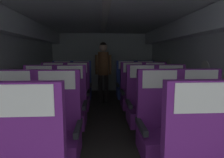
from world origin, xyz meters
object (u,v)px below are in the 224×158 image
object	(u,v)px
flight_attendant	(103,66)
seat_b_left_aisle	(57,133)
seat_d_left_window	(53,96)
seat_c_right_aisle	(172,107)
seat_e_right_aisle	(145,87)
seat_d_right_aisle	(156,94)
seat_b_right_aisle	(202,128)
seat_c_right_window	(143,107)
seat_e_left_window	(62,88)
seat_e_left_aisle	(81,88)
seat_b_left_window	(11,133)
seat_b_right_window	(161,130)
seat_d_left_aisle	(77,95)
seat_d_right_window	(133,95)
seat_c_left_aisle	(70,109)
seat_c_left_window	(39,109)
seat_e_right_window	(126,87)

from	to	relation	value
flight_attendant	seat_b_left_aisle	bearing A→B (deg)	-119.98
seat_d_left_window	flight_attendant	world-z (taller)	flight_attendant
seat_c_right_aisle	seat_e_right_aisle	world-z (taller)	same
seat_c_right_aisle	seat_d_right_aisle	distance (m)	0.89
seat_b_right_aisle	seat_c_right_window	bearing A→B (deg)	118.68
seat_e_left_window	seat_e_right_aisle	size ratio (longest dim) A/B	1.00
seat_c_right_aisle	seat_c_right_window	bearing A→B (deg)	178.55
seat_c_right_window	seat_e_left_aisle	world-z (taller)	same
seat_b_left_window	seat_b_right_window	size ratio (longest dim) A/B	1.00
seat_d_left_aisle	seat_e_left_window	distance (m)	1.01
seat_b_right_window	seat_d_right_window	distance (m)	1.78
seat_b_left_window	seat_c_right_window	size ratio (longest dim) A/B	1.00
seat_c_right_window	flight_attendant	world-z (taller)	flight_attendant
seat_d_right_aisle	seat_e_left_window	xyz separation A→B (m)	(-2.09, 0.89, 0.00)
flight_attendant	seat_b_right_aisle	bearing A→B (deg)	-89.57
seat_d_right_window	seat_e_left_window	distance (m)	1.85
seat_c_right_aisle	seat_d_left_window	size ratio (longest dim) A/B	1.00
seat_d_left_window	seat_b_left_window	bearing A→B (deg)	-90.10
seat_e_right_aisle	seat_e_left_window	bearing A→B (deg)	179.48
seat_c_right_aisle	seat_d_right_window	bearing A→B (deg)	117.49
seat_d_left_aisle	seat_c_left_aisle	bearing A→B (deg)	-89.91
seat_c_left_window	seat_c_right_window	world-z (taller)	same
seat_c_left_aisle	seat_d_left_aisle	world-z (taller)	same
seat_d_right_window	flight_attendant	world-z (taller)	flight_attendant
seat_c_right_window	seat_d_left_aisle	distance (m)	1.44
seat_b_left_window	seat_c_left_window	world-z (taller)	same
seat_d_right_window	seat_b_left_aisle	bearing A→B (deg)	-122.32
seat_b_right_window	seat_c_right_window	world-z (taller)	same
seat_d_left_aisle	seat_c_right_aisle	bearing A→B (deg)	-29.02
seat_c_right_aisle	seat_c_right_window	xyz separation A→B (m)	(-0.47, 0.01, 0.00)
seat_e_right_aisle	seat_e_right_window	xyz separation A→B (m)	(-0.49, 0.01, 0.00)
seat_c_left_aisle	seat_b_right_window	bearing A→B (deg)	-37.74
seat_c_right_aisle	seat_e_right_window	xyz separation A→B (m)	(-0.48, 1.76, 0.00)
seat_b_right_aisle	seat_c_left_window	xyz separation A→B (m)	(-2.09, 0.88, 0.00)
seat_b_left_window	seat_e_left_window	world-z (taller)	same
seat_b_right_window	flight_attendant	size ratio (longest dim) A/B	0.71
seat_b_left_aisle	seat_b_right_window	xyz separation A→B (m)	(1.13, 0.01, 0.00)
seat_b_right_aisle	seat_d_right_aisle	size ratio (longest dim) A/B	1.00
seat_b_left_window	seat_b_right_aisle	xyz separation A→B (m)	(2.10, -0.00, 0.00)
seat_d_left_aisle	seat_e_left_aisle	world-z (taller)	same
seat_b_left_window	seat_e_left_window	xyz separation A→B (m)	(-0.00, 2.65, 0.00)
seat_d_right_aisle	seat_e_right_aisle	size ratio (longest dim) A/B	1.00
seat_b_left_aisle	seat_b_right_aisle	xyz separation A→B (m)	(1.61, 0.02, 0.00)
seat_c_left_window	seat_c_right_aisle	bearing A→B (deg)	-0.33
seat_b_left_aisle	seat_e_left_window	size ratio (longest dim) A/B	1.00
seat_c_left_window	seat_e_left_aisle	xyz separation A→B (m)	(0.47, 1.74, 0.00)
flight_attendant	seat_d_right_window	bearing A→B (deg)	-82.86
seat_c_left_aisle	seat_b_left_aisle	bearing A→B (deg)	-89.71
seat_c_right_aisle	seat_e_right_window	bearing A→B (deg)	105.29
seat_e_left_aisle	seat_e_right_aisle	size ratio (longest dim) A/B	1.00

